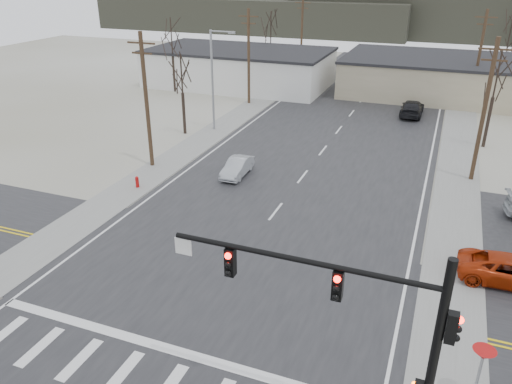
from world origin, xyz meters
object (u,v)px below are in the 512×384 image
sedan_crossing (237,167)px  car_far_b (362,69)px  traffic_signal_mast (372,319)px  car_parked_red (511,270)px  car_far_a (412,108)px  fire_hydrant (137,182)px

sedan_crossing → car_far_b: size_ratio=0.95×
traffic_signal_mast → car_parked_red: (5.29, 11.12, -3.95)m
traffic_signal_mast → car_far_a: 39.91m
fire_hydrant → car_parked_red: size_ratio=0.18×
traffic_signal_mast → car_far_a: bearing=92.9°
car_far_a → sedan_crossing: bearing=63.5°
traffic_signal_mast → fire_hydrant: traffic_signal_mast is taller
sedan_crossing → fire_hydrant: bearing=-142.7°
fire_hydrant → car_far_b: 44.86m
fire_hydrant → car_far_b: (7.48, 44.23, 0.29)m
sedan_crossing → car_far_b: bearing=85.9°
traffic_signal_mast → car_far_b: (-10.61, 58.43, -3.94)m
car_far_a → car_parked_red: 29.48m
sedan_crossing → car_parked_red: size_ratio=0.78×
car_parked_red → car_far_b: bearing=16.9°
sedan_crossing → car_far_a: (10.42, 20.94, 0.13)m
car_parked_red → traffic_signal_mast: bearing=152.9°
traffic_signal_mast → sedan_crossing: (-12.46, 18.73, -3.99)m
car_far_a → traffic_signal_mast: bearing=92.9°
car_far_b → fire_hydrant: bearing=-122.2°
fire_hydrant → car_far_a: size_ratio=0.17×
traffic_signal_mast → fire_hydrant: size_ratio=10.29×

